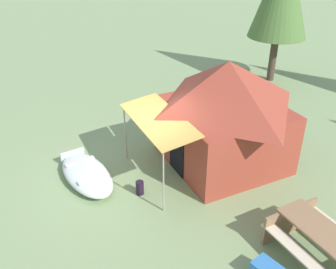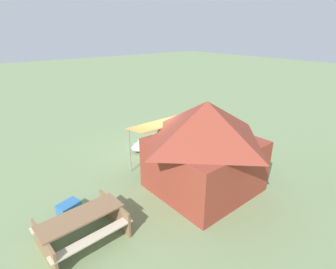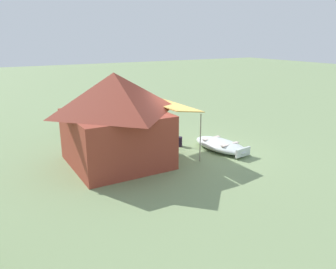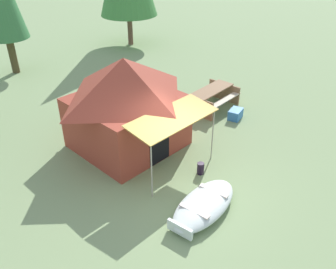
# 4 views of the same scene
# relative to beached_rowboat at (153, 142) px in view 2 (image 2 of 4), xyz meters

# --- Properties ---
(ground_plane) EXTENTS (80.00, 80.00, 0.00)m
(ground_plane) POSITION_rel_beached_rowboat_xyz_m (0.39, 1.06, -0.20)
(ground_plane) COLOR gray
(beached_rowboat) EXTENTS (2.37, 1.34, 0.37)m
(beached_rowboat) POSITION_rel_beached_rowboat_xyz_m (0.00, 0.00, 0.00)
(beached_rowboat) COLOR silver
(beached_rowboat) RESTS_ON ground_plane
(canvas_cabin_tent) EXTENTS (3.21, 4.00, 2.88)m
(canvas_cabin_tent) POSITION_rel_beached_rowboat_xyz_m (0.66, 3.65, 1.30)
(canvas_cabin_tent) COLOR #933929
(canvas_cabin_tent) RESTS_ON ground_plane
(picnic_table) EXTENTS (2.04, 1.51, 0.75)m
(picnic_table) POSITION_rel_beached_rowboat_xyz_m (4.59, 3.47, 0.28)
(picnic_table) COLOR #886445
(picnic_table) RESTS_ON ground_plane
(cooler_box) EXTENTS (0.66, 0.53, 0.35)m
(cooler_box) POSITION_rel_beached_rowboat_xyz_m (4.51, 2.26, -0.02)
(cooler_box) COLOR #306FB3
(cooler_box) RESTS_ON ground_plane
(fuel_can) EXTENTS (0.28, 0.28, 0.35)m
(fuel_can) POSITION_rel_beached_rowboat_xyz_m (1.11, 1.04, -0.02)
(fuel_can) COLOR black
(fuel_can) RESTS_ON ground_plane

